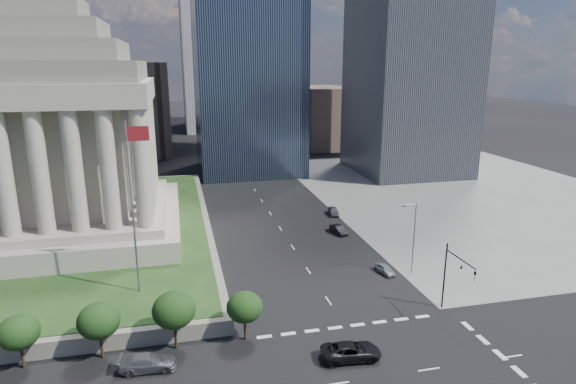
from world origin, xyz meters
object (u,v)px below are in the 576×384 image
object	(u,v)px
flagpole	(133,199)
pickup_truck	(351,351)
street_lamp_north	(413,234)
war_memorial	(55,107)
parked_sedan_far	(334,211)
suv_grey	(148,362)
traffic_signal_ne	(454,272)
parked_sedan_mid	(339,230)
parked_sedan_near	(385,269)

from	to	relation	value
flagpole	pickup_truck	world-z (taller)	flagpole
flagpole	street_lamp_north	xyz separation A→B (m)	(35.16, 1.00, -7.45)
war_memorial	parked_sedan_far	distance (m)	50.16
street_lamp_north	suv_grey	bearing A→B (deg)	-157.57
traffic_signal_ne	parked_sedan_mid	bearing A→B (deg)	96.97
street_lamp_north	war_memorial	bearing A→B (deg)	154.08
street_lamp_north	parked_sedan_mid	size ratio (longest dim) A/B	2.41
pickup_truck	parked_sedan_far	distance (m)	45.94
pickup_truck	war_memorial	bearing A→B (deg)	44.67
traffic_signal_ne	war_memorial	bearing A→B (deg)	143.58
war_memorial	flagpole	distance (m)	28.16
parked_sedan_far	flagpole	bearing A→B (deg)	-131.15
war_memorial	flagpole	xyz separation A→B (m)	(12.17, -24.00, -8.29)
war_memorial	street_lamp_north	distance (m)	54.92
traffic_signal_ne	suv_grey	xyz separation A→B (m)	(-33.09, -2.70, -4.47)
war_memorial	parked_sedan_near	xyz separation A→B (m)	(43.94, -22.23, -20.79)
flagpole	parked_sedan_mid	size ratio (longest dim) A/B	4.82
pickup_truck	parked_sedan_near	distance (m)	20.90
pickup_truck	parked_sedan_near	world-z (taller)	pickup_truck
flagpole	parked_sedan_near	xyz separation A→B (m)	(31.77, 1.77, -12.51)
pickup_truck	suv_grey	distance (m)	19.26
parked_sedan_far	parked_sedan_mid	bearing A→B (deg)	-95.53
traffic_signal_ne	pickup_truck	world-z (taller)	traffic_signal_ne
war_memorial	traffic_signal_ne	world-z (taller)	war_memorial
flagpole	street_lamp_north	distance (m)	35.95
pickup_truck	parked_sedan_far	size ratio (longest dim) A/B	1.36
street_lamp_north	parked_sedan_near	distance (m)	6.13
flagpole	street_lamp_north	size ratio (longest dim) A/B	2.00
flagpole	parked_sedan_mid	world-z (taller)	flagpole
pickup_truck	parked_sedan_near	size ratio (longest dim) A/B	1.64
parked_sedan_near	flagpole	bearing A→B (deg)	173.39
traffic_signal_ne	parked_sedan_near	distance (m)	13.18
suv_grey	parked_sedan_near	bearing A→B (deg)	-60.27
pickup_truck	suv_grey	bearing A→B (deg)	87.30
flagpole	parked_sedan_mid	distance (m)	37.95
street_lamp_north	parked_sedan_mid	bearing A→B (deg)	104.04
parked_sedan_near	parked_sedan_far	distance (m)	26.62
parked_sedan_near	war_memorial	bearing A→B (deg)	143.37
parked_sedan_mid	flagpole	bearing A→B (deg)	-158.35
traffic_signal_ne	parked_sedan_near	xyz separation A→B (m)	(-2.56, 12.07, -4.64)
parked_sedan_far	pickup_truck	bearing A→B (deg)	-98.00
suv_grey	parked_sedan_mid	world-z (taller)	suv_grey
traffic_signal_ne	suv_grey	distance (m)	33.50
flagpole	parked_sedan_mid	bearing A→B (deg)	30.71
traffic_signal_ne	parked_sedan_far	size ratio (longest dim) A/B	1.86
flagpole	traffic_signal_ne	distance (m)	36.69
suv_grey	parked_sedan_near	size ratio (longest dim) A/B	1.50
pickup_truck	parked_sedan_mid	xyz separation A→B (m)	(10.52, 34.02, -0.13)
war_memorial	pickup_truck	distance (m)	55.28
war_memorial	parked_sedan_near	distance (m)	53.45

